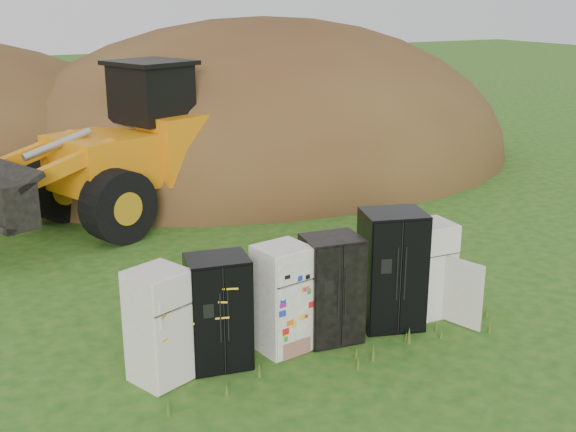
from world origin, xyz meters
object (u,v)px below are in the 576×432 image
fridge_open_door (428,269)px  wheel_loader (122,144)px  fridge_leftmost (159,326)px  fridge_black_side (219,312)px  fridge_sticker (282,298)px  fridge_dark_mid (332,289)px  fridge_black_right (392,269)px

fridge_open_door → wheel_loader: wheel_loader is taller
fridge_leftmost → fridge_black_side: bearing=-19.9°
fridge_leftmost → fridge_open_door: (4.72, 0.04, -0.01)m
fridge_sticker → fridge_open_door: fridge_sticker is taller
fridge_dark_mid → fridge_black_right: bearing=6.7°
fridge_dark_mid → fridge_open_door: size_ratio=1.05×
fridge_dark_mid → fridge_black_right: 1.14m
fridge_open_door → fridge_leftmost: bearing=-176.7°
fridge_black_side → fridge_sticker: (1.05, 0.02, -0.01)m
fridge_open_door → wheel_loader: size_ratio=0.21×
fridge_sticker → fridge_leftmost: bearing=171.9°
fridge_sticker → fridge_dark_mid: (0.83, -0.06, 0.02)m
wheel_loader → fridge_open_door: bearing=-88.9°
fridge_leftmost → fridge_black_right: (3.92, -0.03, 0.15)m
fridge_dark_mid → wheel_loader: size_ratio=0.22×
fridge_black_right → fridge_open_door: bearing=21.8°
fridge_black_side → fridge_black_right: fridge_black_right is taller
fridge_black_side → fridge_open_door: (3.82, 0.02, -0.03)m
fridge_black_side → fridge_dark_mid: fridge_dark_mid is taller
fridge_black_side → fridge_leftmost: bearing=-168.9°
fridge_sticker → fridge_black_right: (1.97, -0.07, 0.14)m
fridge_black_right → wheel_loader: size_ratio=0.25×
fridge_open_door → wheel_loader: bearing=114.9°
fridge_black_side → wheel_loader: wheel_loader is taller
fridge_black_side → fridge_black_right: 3.02m
fridge_leftmost → wheel_loader: size_ratio=0.21×
fridge_black_side → fridge_open_door: fridge_black_side is taller
fridge_black_side → fridge_black_right: (3.01, -0.05, 0.13)m
fridge_leftmost → fridge_black_right: fridge_black_right is taller
fridge_sticker → fridge_black_side: bearing=171.6°
fridge_black_side → fridge_dark_mid: (1.88, -0.05, 0.01)m
fridge_black_side → fridge_dark_mid: bearing=8.2°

